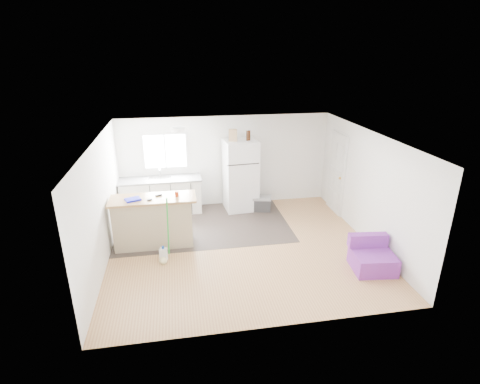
# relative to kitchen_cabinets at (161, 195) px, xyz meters

# --- Properties ---
(room) EXTENTS (5.51, 5.01, 2.41)m
(room) POSITION_rel_kitchen_cabinets_xyz_m (1.72, -2.18, 0.73)
(room) COLOR #AE7449
(room) RESTS_ON ground
(vinyl_zone) EXTENTS (4.05, 2.50, 0.00)m
(vinyl_zone) POSITION_rel_kitchen_cabinets_xyz_m (0.99, -0.93, -0.47)
(vinyl_zone) COLOR #2F2723
(vinyl_zone) RESTS_ON floor
(window) EXTENTS (1.18, 0.06, 0.98)m
(window) POSITION_rel_kitchen_cabinets_xyz_m (0.17, 0.31, 1.08)
(window) COLOR white
(window) RESTS_ON back_wall
(interior_door) EXTENTS (0.11, 0.92, 2.10)m
(interior_door) POSITION_rel_kitchen_cabinets_xyz_m (4.44, -0.63, 0.55)
(interior_door) COLOR white
(interior_door) RESTS_ON right_wall
(ceiling_fixture) EXTENTS (0.30, 0.30, 0.07)m
(ceiling_fixture) POSITION_rel_kitchen_cabinets_xyz_m (0.52, -0.98, 1.89)
(ceiling_fixture) COLOR white
(ceiling_fixture) RESTS_ON ceiling
(kitchen_cabinets) EXTENTS (2.07, 0.67, 1.20)m
(kitchen_cabinets) POSITION_rel_kitchen_cabinets_xyz_m (0.00, 0.00, 0.00)
(kitchen_cabinets) COLOR white
(kitchen_cabinets) RESTS_ON floor
(peninsula) EXTENTS (1.78, 0.68, 1.09)m
(peninsula) POSITION_rel_kitchen_cabinets_xyz_m (-0.12, -1.72, 0.08)
(peninsula) COLOR tan
(peninsula) RESTS_ON floor
(refrigerator) EXTENTS (0.88, 0.84, 1.85)m
(refrigerator) POSITION_rel_kitchen_cabinets_xyz_m (2.05, -0.08, 0.45)
(refrigerator) COLOR white
(refrigerator) RESTS_ON floor
(cooler) EXTENTS (0.57, 0.45, 0.39)m
(cooler) POSITION_rel_kitchen_cabinets_xyz_m (2.56, -0.32, -0.27)
(cooler) COLOR #303032
(cooler) RESTS_ON floor
(purple_seat) EXTENTS (0.84, 0.80, 0.63)m
(purple_seat) POSITION_rel_kitchen_cabinets_xyz_m (4.04, -3.41, -0.24)
(purple_seat) COLOR purple
(purple_seat) RESTS_ON floor
(cleaner_jug) EXTENTS (0.17, 0.14, 0.32)m
(cleaner_jug) POSITION_rel_kitchen_cabinets_xyz_m (0.07, -2.42, -0.33)
(cleaner_jug) COLOR white
(cleaner_jug) RESTS_ON floor
(mop) EXTENTS (0.25, 0.40, 1.42)m
(mop) POSITION_rel_kitchen_cabinets_xyz_m (0.10, -2.52, -0.24)
(mop) COLOR green
(mop) RESTS_ON floor
(red_cup) EXTENTS (0.10, 0.10, 0.12)m
(red_cup) POSITION_rel_kitchen_cabinets_xyz_m (0.41, -1.73, 0.68)
(red_cup) COLOR #BA2F0B
(red_cup) RESTS_ON peninsula
(blue_tray) EXTENTS (0.36, 0.32, 0.04)m
(blue_tray) POSITION_rel_kitchen_cabinets_xyz_m (-0.48, -1.79, 0.64)
(blue_tray) COLOR #161BD1
(blue_tray) RESTS_ON peninsula
(tool_a) EXTENTS (0.15, 0.10, 0.03)m
(tool_a) POSITION_rel_kitchen_cabinets_xyz_m (0.03, -1.63, 0.64)
(tool_a) COLOR black
(tool_a) RESTS_ON peninsula
(tool_b) EXTENTS (0.11, 0.07, 0.03)m
(tool_b) POSITION_rel_kitchen_cabinets_xyz_m (-0.15, -1.86, 0.64)
(tool_b) COLOR black
(tool_b) RESTS_ON peninsula
(cardboard_box) EXTENTS (0.22, 0.15, 0.30)m
(cardboard_box) POSITION_rel_kitchen_cabinets_xyz_m (1.85, -0.15, 1.53)
(cardboard_box) COLOR tan
(cardboard_box) RESTS_ON refrigerator
(bottle_left) EXTENTS (0.08, 0.08, 0.25)m
(bottle_left) POSITION_rel_kitchen_cabinets_xyz_m (2.22, -0.15, 1.50)
(bottle_left) COLOR #361909
(bottle_left) RESTS_ON refrigerator
(bottle_right) EXTENTS (0.07, 0.07, 0.25)m
(bottle_right) POSITION_rel_kitchen_cabinets_xyz_m (2.26, -0.13, 1.50)
(bottle_right) COLOR #361909
(bottle_right) RESTS_ON refrigerator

